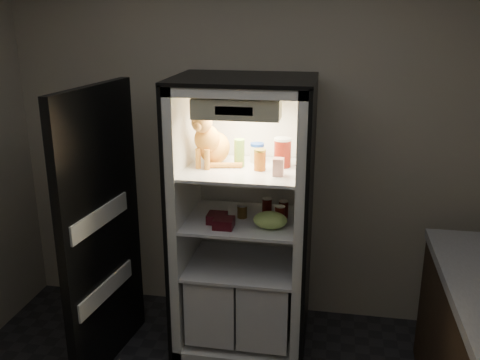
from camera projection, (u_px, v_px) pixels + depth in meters
The scene contains 16 objects.
room_shell at pixel (186, 182), 2.12m from camera, with size 3.60×3.60×3.60m.
refrigerator at pixel (244, 235), 3.68m from camera, with size 0.90×0.72×1.88m.
fridge_door at pixel (102, 233), 3.40m from camera, with size 0.16×0.87×1.85m.
tabby_cat at pixel (211, 142), 3.50m from camera, with size 0.34×0.40×0.41m.
parmesan_shaker at pixel (239, 153), 3.49m from camera, with size 0.07×0.07×0.18m.
mayo_tub at pixel (257, 153), 3.59m from camera, with size 0.09×0.09×0.13m.
salsa_jar at pixel (260, 160), 3.41m from camera, with size 0.08×0.08×0.14m.
pepper_jar at pixel (283, 152), 3.48m from camera, with size 0.11×0.11×0.19m.
cream_carton at pixel (278, 167), 3.30m from camera, with size 0.06×0.06×0.11m, color white.
soda_can_a at pixel (267, 207), 3.61m from camera, with size 0.07×0.07×0.12m.
soda_can_b at pixel (283, 209), 3.57m from camera, with size 0.06×0.06×0.12m.
soda_can_c at pixel (280, 215), 3.46m from camera, with size 0.07×0.07×0.12m.
condiment_jar at pixel (242, 211), 3.58m from camera, with size 0.07×0.07×0.09m.
grape_bag at pixel (270, 220), 3.40m from camera, with size 0.22×0.16×0.11m, color #92B755.
berry_box_left at pixel (217, 218), 3.50m from camera, with size 0.12×0.12×0.06m, color #4B0C14.
berry_box_right at pixel (224, 223), 3.41m from camera, with size 0.13×0.13×0.06m, color #4B0C14.
Camera 1 is at (0.57, -1.95, 2.28)m, focal length 40.00 mm.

